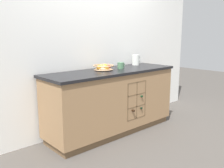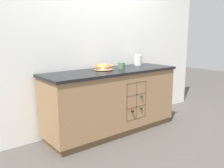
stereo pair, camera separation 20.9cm
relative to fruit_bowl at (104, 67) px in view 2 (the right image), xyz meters
The scene contains 6 objects.
ground_plane 0.96m from the fruit_bowl, 30.43° to the right, with size 14.00×14.00×0.00m, color #4C4742.
back_wall 0.46m from the fruit_bowl, 71.53° to the left, with size 4.40×0.06×2.55m, color white.
kitchen_island 0.50m from the fruit_bowl, 30.76° to the right, with size 2.00×0.65×0.90m.
fruit_bowl is the anchor object (origin of this frame).
white_pitcher 0.78m from the fruit_bowl, ahead, with size 0.18×0.12×0.16m.
ceramic_mug 0.29m from the fruit_bowl, ahead, with size 0.13×0.09×0.09m.
Camera 2 is at (-2.14, -2.69, 1.39)m, focal length 40.00 mm.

